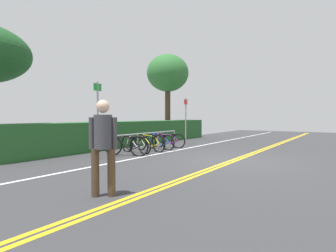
{
  "coord_description": "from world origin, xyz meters",
  "views": [
    {
      "loc": [
        -8.5,
        -3.15,
        1.42
      ],
      "look_at": [
        0.5,
        2.83,
        1.03
      ],
      "focal_mm": 29.87,
      "sensor_mm": 36.0,
      "label": 1
    }
  ],
  "objects": [
    {
      "name": "bicycle_4",
      "position": [
        1.93,
        3.78,
        0.32
      ],
      "size": [
        0.52,
        1.61,
        0.68
      ],
      "color": "black",
      "rests_on": "ground_plane"
    },
    {
      "name": "bicycle_1",
      "position": [
        -0.27,
        3.82,
        0.33
      ],
      "size": [
        0.46,
        1.69,
        0.7
      ],
      "color": "black",
      "rests_on": "ground_plane"
    },
    {
      "name": "centre_line_yellow_inner",
      "position": [
        0.0,
        -0.08,
        0.0
      ],
      "size": [
        34.44,
        0.1,
        0.0
      ],
      "primitive_type": "cube",
      "color": "gold",
      "rests_on": "ground_plane"
    },
    {
      "name": "centre_line_yellow_outer",
      "position": [
        0.0,
        0.08,
        0.0
      ],
      "size": [
        34.44,
        0.1,
        0.0
      ],
      "primitive_type": "cube",
      "color": "gold",
      "rests_on": "ground_plane"
    },
    {
      "name": "ground_plane",
      "position": [
        0.0,
        0.0,
        -0.03
      ],
      "size": [
        38.27,
        12.76,
        0.05
      ],
      "primitive_type": "cube",
      "color": "#353538"
    },
    {
      "name": "pedestrian",
      "position": [
        -5.06,
        0.5,
        0.98
      ],
      "size": [
        0.34,
        0.4,
        1.7
      ],
      "color": "#4C3826",
      "rests_on": "ground_plane"
    },
    {
      "name": "bicycle_0",
      "position": [
        -1.01,
        3.65,
        0.35
      ],
      "size": [
        0.62,
        1.7,
        0.76
      ],
      "color": "black",
      "rests_on": "ground_plane"
    },
    {
      "name": "bike_rack",
      "position": [
        0.39,
        3.72,
        0.55
      ],
      "size": [
        3.98,
        0.05,
        0.76
      ],
      "color": "#9EA0A5",
      "rests_on": "ground_plane"
    },
    {
      "name": "sign_post_far",
      "position": [
        3.55,
        3.8,
        1.38
      ],
      "size": [
        0.36,
        0.08,
        2.3
      ],
      "color": "gray",
      "rests_on": "ground_plane"
    },
    {
      "name": "bicycle_3",
      "position": [
        1.2,
        3.75,
        0.32
      ],
      "size": [
        0.46,
        1.68,
        0.69
      ],
      "color": "black",
      "rests_on": "ground_plane"
    },
    {
      "name": "bicycle_2",
      "position": [
        0.47,
        3.71,
        0.34
      ],
      "size": [
        0.49,
        1.78,
        0.74
      ],
      "color": "black",
      "rests_on": "ground_plane"
    },
    {
      "name": "tree_mid",
      "position": [
        6.63,
        6.93,
        4.15
      ],
      "size": [
        2.7,
        2.7,
        5.41
      ],
      "color": "#473323",
      "rests_on": "ground_plane"
    },
    {
      "name": "hedge_backdrop",
      "position": [
        1.89,
        5.98,
        0.58
      ],
      "size": [
        12.93,
        1.29,
        1.16
      ],
      "primitive_type": "cube",
      "color": "#235626",
      "rests_on": "ground_plane"
    },
    {
      "name": "sign_post_near",
      "position": [
        -2.08,
        3.92,
        1.52
      ],
      "size": [
        0.36,
        0.08,
        2.55
      ],
      "color": "gray",
      "rests_on": "ground_plane"
    },
    {
      "name": "bike_lane_stripe_white",
      "position": [
        0.0,
        2.91,
        0.0
      ],
      "size": [
        34.44,
        0.12,
        0.0
      ],
      "primitive_type": "cube",
      "color": "white",
      "rests_on": "ground_plane"
    }
  ]
}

